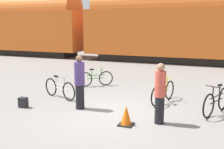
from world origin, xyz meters
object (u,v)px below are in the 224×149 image
Objects in this scene: bicycle_black at (216,101)px; traffic_cone at (126,116)px; freight_train at (174,24)px; person_in_red at (160,93)px; bicycle_yellow at (163,92)px; person_in_purple at (80,82)px; bicycle_silver at (60,89)px; backpack at (23,102)px; bicycle_green at (96,78)px.

bicycle_black is 2.99m from traffic_cone.
freight_train is 13.03m from person_in_red.
person_in_red is (1.70, -12.77, -1.95)m from freight_train.
traffic_cone is (-0.82, -0.47, -0.62)m from person_in_red.
person_in_purple is at bearing -144.25° from bicycle_yellow.
bicycle_black is (3.16, -11.30, -2.43)m from freight_train.
bicycle_silver is at bearing -101.42° from freight_train.
person_in_purple is at bearing -164.95° from bicycle_black.
person_in_purple is at bearing 156.62° from traffic_cone.
bicycle_silver is 0.98× the size of bicycle_yellow.
person_in_purple is at bearing -94.61° from freight_train.
person_in_red reaches higher than traffic_cone.
bicycle_black is at bearing 16.03° from backpack.
person_in_red is 4.60m from backpack.
backpack is (-6.00, -1.72, -0.23)m from bicycle_black.
freight_train is at bearing 93.82° from traffic_cone.
freight_train is 24.35× the size of bicycle_black.
bicycle_black is (5.12, -2.07, 0.04)m from bicycle_green.
person_in_red is at bearing 45.16° from person_in_purple.
bicycle_black reaches higher than backpack.
person_in_red is (3.66, -3.53, 0.52)m from bicycle_green.
freight_train is at bearing 78.05° from bicycle_green.
freight_train is 123.53× the size of backpack.
freight_train is 24.58× the size of person_in_red.
backpack is at bearing -103.09° from bicycle_green.
bicycle_green is 5.11m from person_in_red.
bicycle_green is at bearing 108.73° from person_in_red.
backpack is at bearing 155.98° from person_in_red.
bicycle_green is at bearing 158.03° from bicycle_black.
bicycle_silver is (-2.34, -11.58, -2.45)m from freight_train.
backpack is (-4.23, -2.33, -0.20)m from bicycle_yellow.
freight_train is 24.02× the size of bicycle_yellow.
bicycle_silver is at bearing 136.39° from person_in_red.
freight_train reaches higher than person_in_purple.
bicycle_black reaches higher than bicycle_green.
person_in_purple is at bearing 18.22° from backpack.
freight_train is 9.76m from bicycle_green.
bicycle_yellow is (3.74, 0.89, 0.00)m from bicycle_silver.
freight_train reaches higher than traffic_cone.
freight_train is 11.98m from bicycle_black.
bicycle_yellow is 0.99× the size of person_in_purple.
person_in_purple reaches higher than backpack.
freight_train is 76.36× the size of traffic_cone.
person_in_purple reaches higher than traffic_cone.
bicycle_green is (-1.95, -9.24, -2.47)m from freight_train.
freight_train is 12.61m from person_in_purple.
bicycle_yellow is at bearing 28.84° from backpack.
person_in_red is at bearing 29.96° from traffic_cone.
bicycle_black is 0.97× the size of person_in_purple.
person_in_purple reaches higher than bicycle_yellow.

